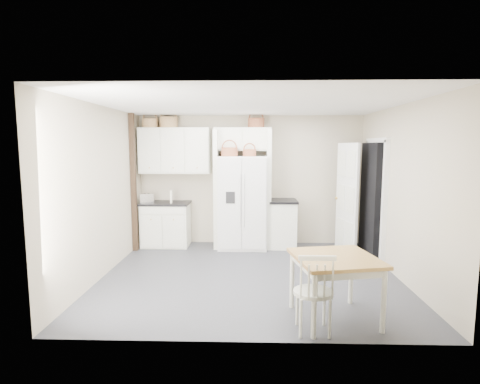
{
  "coord_description": "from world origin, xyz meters",
  "views": [
    {
      "loc": [
        0.01,
        -5.6,
        1.99
      ],
      "look_at": [
        -0.16,
        0.4,
        1.25
      ],
      "focal_mm": 28.0,
      "sensor_mm": 36.0,
      "label": 1
    }
  ],
  "objects": [
    {
      "name": "floor",
      "position": [
        0.0,
        0.0,
        0.0
      ],
      "size": [
        4.5,
        4.5,
        0.0
      ],
      "primitive_type": "plane",
      "color": "#353539",
      "rests_on": "ground"
    },
    {
      "name": "ceiling",
      "position": [
        0.0,
        0.0,
        2.6
      ],
      "size": [
        4.5,
        4.5,
        0.0
      ],
      "primitive_type": "plane",
      "color": "white",
      "rests_on": "wall_back"
    },
    {
      "name": "wall_back",
      "position": [
        0.0,
        2.0,
        1.3
      ],
      "size": [
        4.5,
        0.0,
        4.5
      ],
      "primitive_type": "plane",
      "rotation": [
        1.57,
        0.0,
        0.0
      ],
      "color": "#B7A898",
      "rests_on": "floor"
    },
    {
      "name": "wall_left",
      "position": [
        -2.25,
        0.0,
        1.3
      ],
      "size": [
        0.0,
        4.0,
        4.0
      ],
      "primitive_type": "plane",
      "rotation": [
        1.57,
        0.0,
        1.57
      ],
      "color": "#B7A898",
      "rests_on": "floor"
    },
    {
      "name": "wall_right",
      "position": [
        2.25,
        0.0,
        1.3
      ],
      "size": [
        0.0,
        4.0,
        4.0
      ],
      "primitive_type": "plane",
      "rotation": [
        1.57,
        0.0,
        -1.57
      ],
      "color": "#B7A898",
      "rests_on": "floor"
    },
    {
      "name": "refrigerator",
      "position": [
        -0.15,
        1.65,
        0.9
      ],
      "size": [
        0.93,
        0.75,
        1.8
      ],
      "primitive_type": "cube",
      "color": "silver",
      "rests_on": "floor"
    },
    {
      "name": "base_cab_left",
      "position": [
        -1.68,
        1.7,
        0.42
      ],
      "size": [
        0.91,
        0.58,
        0.84
      ],
      "primitive_type": "cube",
      "color": "silver",
      "rests_on": "floor"
    },
    {
      "name": "base_cab_right",
      "position": [
        0.64,
        1.7,
        0.45
      ],
      "size": [
        0.51,
        0.61,
        0.9
      ],
      "primitive_type": "cube",
      "color": "silver",
      "rests_on": "floor"
    },
    {
      "name": "dining_table",
      "position": [
        0.98,
        -1.45,
        0.37
      ],
      "size": [
        1.04,
        1.04,
        0.74
      ],
      "primitive_type": "cube",
      "rotation": [
        0.0,
        0.0,
        0.19
      ],
      "color": "olive",
      "rests_on": "floor"
    },
    {
      "name": "windsor_chair",
      "position": [
        0.69,
        -1.75,
        0.44
      ],
      "size": [
        0.43,
        0.39,
        0.88
      ],
      "primitive_type": "cube",
      "rotation": [
        0.0,
        0.0,
        0.0
      ],
      "color": "silver",
      "rests_on": "floor"
    },
    {
      "name": "counter_left",
      "position": [
        -1.68,
        1.7,
        0.86
      ],
      "size": [
        0.95,
        0.61,
        0.04
      ],
      "primitive_type": "cube",
      "color": "black",
      "rests_on": "base_cab_left"
    },
    {
      "name": "counter_right",
      "position": [
        0.64,
        1.7,
        0.92
      ],
      "size": [
        0.55,
        0.65,
        0.04
      ],
      "primitive_type": "cube",
      "color": "black",
      "rests_on": "base_cab_right"
    },
    {
      "name": "toaster",
      "position": [
        -2.04,
        1.64,
        0.97
      ],
      "size": [
        0.29,
        0.23,
        0.18
      ],
      "primitive_type": "cube",
      "rotation": [
        0.0,
        0.0,
        0.34
      ],
      "color": "silver",
      "rests_on": "counter_left"
    },
    {
      "name": "cookbook_red",
      "position": [
        -1.56,
        1.62,
        1.0
      ],
      "size": [
        0.07,
        0.16,
        0.24
      ],
      "primitive_type": "cube",
      "rotation": [
        0.0,
        0.0,
        0.23
      ],
      "color": "#A52923",
      "rests_on": "counter_left"
    },
    {
      "name": "cookbook_cream",
      "position": [
        -1.55,
        1.62,
        1.01
      ],
      "size": [
        0.06,
        0.17,
        0.25
      ],
      "primitive_type": "cube",
      "rotation": [
        0.0,
        0.0,
        0.15
      ],
      "color": "#F0EACC",
      "rests_on": "counter_left"
    },
    {
      "name": "basket_upper_a",
      "position": [
        -1.98,
        1.83,
        2.44
      ],
      "size": [
        0.31,
        0.31,
        0.18
      ],
      "primitive_type": "cylinder",
      "color": "brown",
      "rests_on": "upper_cabinet"
    },
    {
      "name": "basket_upper_b",
      "position": [
        -1.61,
        1.83,
        2.45
      ],
      "size": [
        0.35,
        0.35,
        0.21
      ],
      "primitive_type": "cylinder",
      "color": "brown",
      "rests_on": "upper_cabinet"
    },
    {
      "name": "basket_bridge_b",
      "position": [
        0.11,
        1.83,
        2.44
      ],
      "size": [
        0.32,
        0.32,
        0.18
      ],
      "primitive_type": "cylinder",
      "color": "maroon",
      "rests_on": "bridge_cabinet"
    },
    {
      "name": "basket_fridge_a",
      "position": [
        -0.4,
        1.55,
        1.88
      ],
      "size": [
        0.32,
        0.32,
        0.17
      ],
      "primitive_type": "cylinder",
      "color": "maroon",
      "rests_on": "refrigerator"
    },
    {
      "name": "basket_fridge_b",
      "position": [
        -0.01,
        1.55,
        1.87
      ],
      "size": [
        0.25,
        0.25,
        0.13
      ],
      "primitive_type": "cylinder",
      "color": "maroon",
      "rests_on": "refrigerator"
    },
    {
      "name": "upper_cabinet",
      "position": [
        -1.5,
        1.83,
        1.9
      ],
      "size": [
        1.4,
        0.34,
        0.9
      ],
      "primitive_type": "cube",
      "color": "silver",
      "rests_on": "wall_back"
    },
    {
      "name": "bridge_cabinet",
      "position": [
        -0.15,
        1.83,
        2.12
      ],
      "size": [
        1.12,
        0.34,
        0.45
      ],
      "primitive_type": "cube",
      "color": "silver",
      "rests_on": "wall_back"
    },
    {
      "name": "fridge_panel_left",
      "position": [
        -0.66,
        1.7,
        1.15
      ],
      "size": [
        0.08,
        0.6,
        2.3
      ],
      "primitive_type": "cube",
      "color": "silver",
      "rests_on": "floor"
    },
    {
      "name": "fridge_panel_right",
      "position": [
        0.36,
        1.7,
        1.15
      ],
      "size": [
        0.08,
        0.6,
        2.3
      ],
      "primitive_type": "cube",
      "color": "silver",
      "rests_on": "floor"
    },
    {
      "name": "trim_post",
      "position": [
        -2.2,
        1.35,
        1.3
      ],
      "size": [
        0.09,
        0.09,
        2.6
      ],
      "primitive_type": "cube",
      "color": "black",
      "rests_on": "floor"
    },
    {
      "name": "doorway_void",
      "position": [
        2.16,
        1.0,
        1.02
      ],
      "size": [
        0.18,
        0.85,
        2.05
      ],
      "primitive_type": "cube",
      "color": "black",
      "rests_on": "floor"
    },
    {
      "name": "door_slab",
      "position": [
        1.8,
        1.33,
        1.02
      ],
      "size": [
        0.21,
        0.79,
        2.05
      ],
      "primitive_type": "cube",
      "rotation": [
        0.0,
        0.0,
        -1.36
      ],
      "color": "white",
      "rests_on": "floor"
    }
  ]
}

